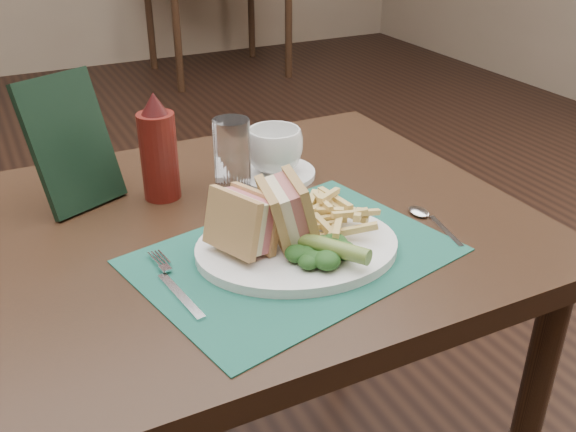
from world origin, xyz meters
The scene contains 18 objects.
floor centered at (0.00, 0.00, 0.00)m, with size 7.00×7.00×0.00m, color black.
wall_back centered at (0.00, 3.50, 0.00)m, with size 6.00×6.00×0.00m, color gray.
table_main centered at (0.00, -0.50, 0.38)m, with size 0.90×0.75×0.75m, color black, non-canonical shape.
table_bg_right centered at (1.24, 2.91, 0.38)m, with size 0.90×0.75×0.75m, color black, non-canonical shape.
placemat centered at (0.02, -0.64, 0.75)m, with size 0.44×0.31×0.00m, color #1A5444.
plate centered at (0.03, -0.64, 0.76)m, with size 0.30×0.24×0.01m, color white, non-canonical shape.
sandwich_half_a centered at (-0.07, -0.63, 0.81)m, with size 0.06×0.09×0.08m, color tan, non-canonical shape.
sandwich_half_b centered at (0.00, -0.62, 0.82)m, with size 0.06×0.10×0.09m, color tan, non-canonical shape.
kale_garnish centered at (0.04, -0.70, 0.78)m, with size 0.11×0.08×0.03m, color #173B15, non-canonical shape.
pickle_spear centered at (0.05, -0.70, 0.79)m, with size 0.02×0.02×0.12m, color #5B772D.
fries_pile centered at (0.10, -0.62, 0.79)m, with size 0.18×0.20×0.05m, color #D4B86A, non-canonical shape.
fork centered at (-0.16, -0.64, 0.76)m, with size 0.03×0.17×0.01m, color silver, non-canonical shape.
spoon centered at (0.27, -0.66, 0.76)m, with size 0.03×0.15×0.01m, color silver, non-canonical shape.
saucer centered at (0.12, -0.37, 0.76)m, with size 0.15×0.15×0.01m, color white.
coffee_cup centered at (0.12, -0.37, 0.80)m, with size 0.10×0.10×0.08m, color white.
drinking_glass centered at (0.03, -0.39, 0.81)m, with size 0.06×0.06×0.13m, color silver.
ketchup_bottle centered at (-0.09, -0.37, 0.84)m, with size 0.06×0.06×0.19m, color #53130E, non-canonical shape.
check_presenter centered at (-0.22, -0.32, 0.86)m, with size 0.14×0.01×0.22m, color black.
Camera 1 is at (-0.34, -1.36, 1.24)m, focal length 40.00 mm.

